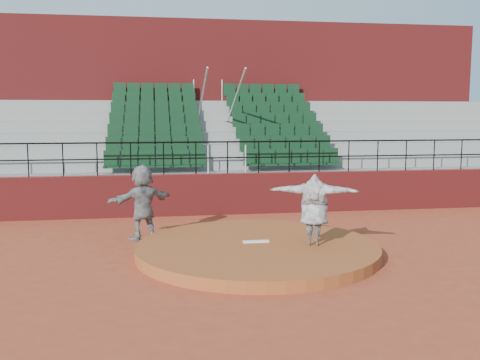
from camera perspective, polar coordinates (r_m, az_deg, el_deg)
name	(u,v)px	position (r m, az deg, el deg)	size (l,w,h in m)	color
ground	(257,254)	(12.28, 1.85, -7.94)	(90.00, 90.00, 0.00)	#9C3C23
pitchers_mound	(257,249)	(12.25, 1.85, -7.37)	(5.50, 5.50, 0.25)	#964821
pitching_rubber	(256,241)	(12.36, 1.72, -6.57)	(0.60, 0.15, 0.03)	white
boundary_wall	(228,194)	(16.99, -1.32, -1.48)	(24.00, 0.30, 1.30)	maroon
wall_railing	(228,150)	(16.84, -1.34, 3.17)	(24.04, 0.05, 1.03)	black
seating_deck	(215,159)	(20.49, -2.70, 2.22)	(24.00, 5.97, 4.63)	gray
press_box_facade	(205,105)	(24.35, -3.77, 7.96)	(24.00, 3.00, 7.10)	maroon
pitcher	(314,210)	(12.05, 7.91, -3.15)	(1.98, 0.54, 1.61)	black
fielder	(143,202)	(13.77, -10.35, -2.33)	(1.77, 0.57, 1.91)	black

